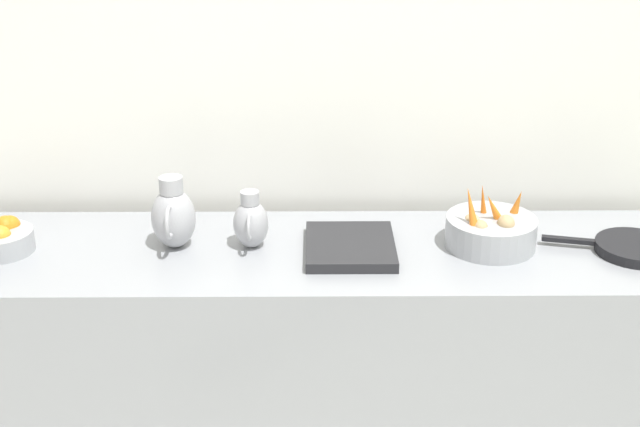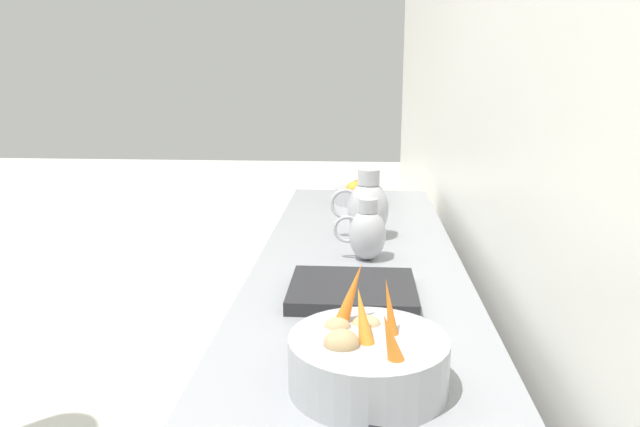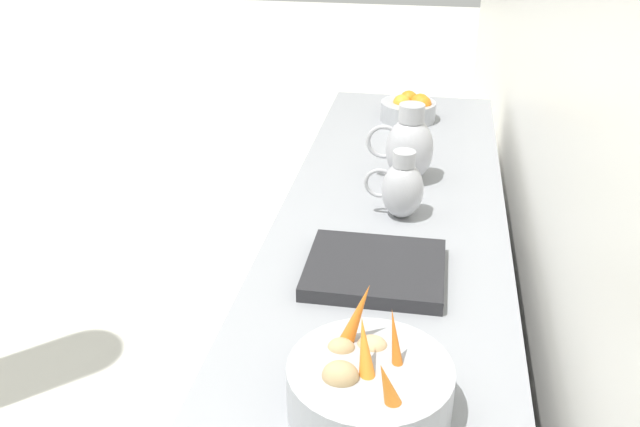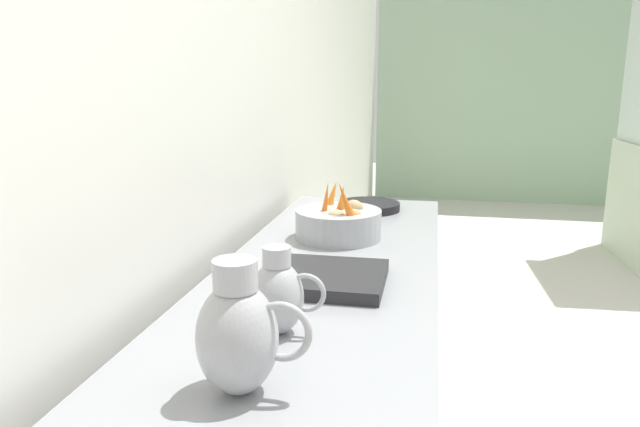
# 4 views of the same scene
# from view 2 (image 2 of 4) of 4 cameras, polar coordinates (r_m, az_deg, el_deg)

# --- Properties ---
(tile_wall_left) EXTENTS (0.10, 9.70, 3.00)m
(tile_wall_left) POSITION_cam_2_polar(r_m,az_deg,el_deg) (1.27, 24.79, 13.91)
(tile_wall_left) COLOR white
(tile_wall_left) RESTS_ON ground_plane
(prep_counter) EXTENTS (0.66, 2.71, 0.86)m
(prep_counter) POSITION_cam_2_polar(r_m,az_deg,el_deg) (1.98, 3.42, -17.99)
(prep_counter) COLOR gray
(prep_counter) RESTS_ON ground_plane
(vegetable_colander) EXTENTS (0.31, 0.31, 0.23)m
(vegetable_colander) POSITION_cam_2_polar(r_m,az_deg,el_deg) (1.20, 4.47, -13.60)
(vegetable_colander) COLOR #9EA0A5
(vegetable_colander) RESTS_ON prep_counter
(orange_bowl) EXTENTS (0.22, 0.22, 0.11)m
(orange_bowl) POSITION_cam_2_polar(r_m,az_deg,el_deg) (2.79, 3.82, 1.89)
(orange_bowl) COLOR #9EA0A5
(orange_bowl) RESTS_ON prep_counter
(metal_pitcher_tall) EXTENTS (0.21, 0.15, 0.25)m
(metal_pitcher_tall) POSITION_cam_2_polar(r_m,az_deg,el_deg) (2.20, 4.47, 0.58)
(metal_pitcher_tall) COLOR #A3A3A8
(metal_pitcher_tall) RESTS_ON prep_counter
(metal_pitcher_short) EXTENTS (0.17, 0.12, 0.20)m
(metal_pitcher_short) POSITION_cam_2_polar(r_m,az_deg,el_deg) (1.95, 4.43, -1.78)
(metal_pitcher_short) COLOR #A3A3A8
(metal_pitcher_short) RESTS_ON prep_counter
(counter_sink_basin) EXTENTS (0.34, 0.30, 0.04)m
(counter_sink_basin) POSITION_cam_2_polar(r_m,az_deg,el_deg) (1.66, 3.07, -7.25)
(counter_sink_basin) COLOR #232326
(counter_sink_basin) RESTS_ON prep_counter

